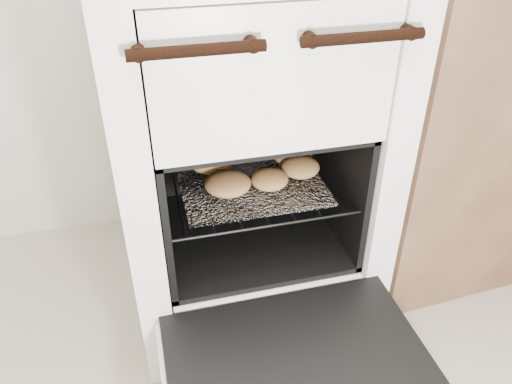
# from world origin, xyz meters

# --- Properties ---
(stove) EXTENTS (0.62, 0.69, 0.94)m
(stove) POSITION_xyz_m (0.11, 1.16, 0.46)
(stove) COLOR white
(stove) RESTS_ON ground
(oven_door) EXTENTS (0.55, 0.43, 0.04)m
(oven_door) POSITION_xyz_m (0.11, 0.64, 0.21)
(oven_door) COLOR black
(oven_door) RESTS_ON stove
(oven_rack) EXTENTS (0.45, 0.43, 0.01)m
(oven_rack) POSITION_xyz_m (0.11, 1.09, 0.40)
(oven_rack) COLOR black
(oven_rack) RESTS_ON stove
(foil_sheet) EXTENTS (0.35, 0.31, 0.01)m
(foil_sheet) POSITION_xyz_m (0.11, 1.07, 0.41)
(foil_sheet) COLOR silver
(foil_sheet) RESTS_ON oven_rack
(baked_rolls) EXTENTS (0.34, 0.24, 0.05)m
(baked_rolls) POSITION_xyz_m (0.12, 1.08, 0.43)
(baked_rolls) COLOR tan
(baked_rolls) RESTS_ON foil_sheet
(counter) EXTENTS (0.96, 0.67, 0.92)m
(counter) POSITION_xyz_m (0.91, 1.23, 0.46)
(counter) COLOR brown
(counter) RESTS_ON ground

